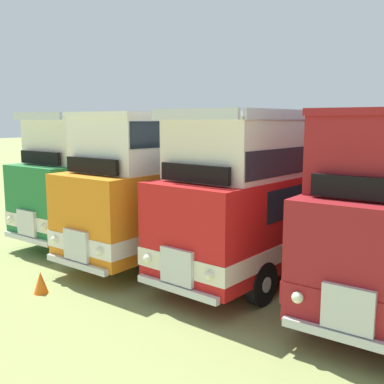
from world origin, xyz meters
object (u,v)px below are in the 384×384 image
object	(u,v)px
bus_second_in_row	(203,173)
cone_near_end	(41,283)
bus_third_in_row	(299,183)
bus_first_in_row	(143,169)

from	to	relation	value
bus_second_in_row	cone_near_end	bearing A→B (deg)	-93.84
bus_second_in_row	bus_third_in_row	world-z (taller)	bus_third_in_row
bus_third_in_row	cone_near_end	size ratio (longest dim) A/B	20.44
bus_second_in_row	bus_third_in_row	xyz separation A→B (m)	(3.37, 0.34, -0.11)
bus_third_in_row	cone_near_end	world-z (taller)	bus_third_in_row
bus_first_in_row	bus_second_in_row	bearing A→B (deg)	-9.24
cone_near_end	bus_second_in_row	bearing A→B (deg)	86.16
bus_first_in_row	bus_second_in_row	world-z (taller)	bus_first_in_row
bus_third_in_row	cone_near_end	bearing A→B (deg)	-119.54
bus_first_in_row	cone_near_end	xyz separation A→B (m)	(2.94, -6.91, -2.08)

